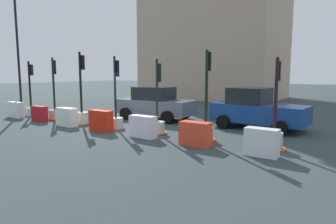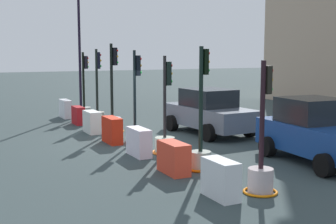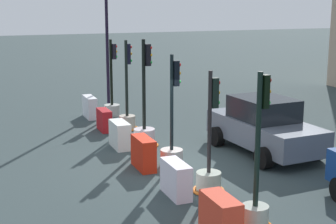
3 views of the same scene
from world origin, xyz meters
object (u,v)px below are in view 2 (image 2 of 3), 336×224
object	(u,v)px
traffic_light_3	(135,124)
construction_barrier_5	(174,158)
traffic_light_6	(261,169)
traffic_light_4	(165,138)
car_blue_estate	(319,133)
traffic_light_5	(201,148)
street_lamp_post	(79,26)
construction_barrier_0	(65,109)
car_grey_saloon	(209,112)
construction_barrier_1	(78,115)
construction_barrier_6	(221,179)
construction_barrier_4	(139,142)
traffic_light_1	(98,110)
construction_barrier_2	(92,122)
traffic_light_2	(112,117)
traffic_light_0	(84,104)
construction_barrier_3	(112,130)

from	to	relation	value
traffic_light_3	construction_barrier_5	size ratio (longest dim) A/B	2.97
traffic_light_6	traffic_light_4	bearing A→B (deg)	-178.35
traffic_light_4	car_blue_estate	bearing A→B (deg)	49.37
traffic_light_5	traffic_light_6	distance (m)	2.39
street_lamp_post	construction_barrier_0	bearing A→B (deg)	-38.72
car_grey_saloon	construction_barrier_1	bearing A→B (deg)	-139.06
car_grey_saloon	street_lamp_post	world-z (taller)	street_lamp_post
traffic_light_3	construction_barrier_1	world-z (taller)	traffic_light_3
construction_barrier_0	construction_barrier_6	distance (m)	13.69
car_blue_estate	construction_barrier_4	bearing A→B (deg)	-124.91
traffic_light_1	traffic_light_6	distance (m)	11.41
construction_barrier_1	car_blue_estate	world-z (taller)	car_blue_estate
construction_barrier_4	construction_barrier_2	bearing A→B (deg)	-178.96
traffic_light_6	construction_barrier_5	size ratio (longest dim) A/B	2.75
traffic_light_2	traffic_light_6	world-z (taller)	traffic_light_2
traffic_light_6	car_blue_estate	world-z (taller)	traffic_light_6
construction_barrier_0	traffic_light_6	bearing A→B (deg)	4.08
construction_barrier_5	construction_barrier_6	distance (m)	2.27
traffic_light_0	car_grey_saloon	distance (m)	7.41
construction_barrier_3	construction_barrier_4	bearing A→B (deg)	1.45
traffic_light_0	car_grey_saloon	bearing A→B (deg)	23.68
traffic_light_3	traffic_light_1	bearing A→B (deg)	179.04
traffic_light_6	construction_barrier_6	distance (m)	1.02
traffic_light_2	traffic_light_3	size ratio (longest dim) A/B	1.08
traffic_light_3	construction_barrier_1	distance (m)	4.73
traffic_light_3	traffic_light_5	xyz separation A→B (m)	(4.46, 0.05, -0.03)
construction_barrier_1	construction_barrier_5	bearing A→B (deg)	0.02
traffic_light_4	construction_barrier_2	world-z (taller)	traffic_light_4
traffic_light_4	car_blue_estate	world-z (taller)	traffic_light_4
traffic_light_4	traffic_light_1	bearing A→B (deg)	-180.00
traffic_light_1	traffic_light_4	distance (m)	6.80
traffic_light_4	construction_barrier_6	distance (m)	4.60
construction_barrier_0	car_grey_saloon	xyz separation A→B (m)	(6.78, 3.91, 0.41)
construction_barrier_5	construction_barrier_6	bearing A→B (deg)	-0.64
traffic_light_4	construction_barrier_6	xyz separation A→B (m)	(4.51, -0.87, -0.08)
construction_barrier_2	car_blue_estate	xyz separation A→B (m)	(7.52, 4.40, 0.43)
traffic_light_1	car_blue_estate	xyz separation A→B (m)	(9.76, 3.45, 0.27)
construction_barrier_3	car_grey_saloon	bearing A→B (deg)	91.30
traffic_light_2	traffic_light_4	bearing A→B (deg)	1.81
car_grey_saloon	street_lamp_post	size ratio (longest dim) A/B	0.59
construction_barrier_1	construction_barrier_2	distance (m)	2.34
construction_barrier_2	construction_barrier_5	distance (m)	6.80
traffic_light_1	traffic_light_5	distance (m)	9.02
construction_barrier_4	car_grey_saloon	size ratio (longest dim) A/B	0.26
traffic_light_4	construction_barrier_0	bearing A→B (deg)	-174.71
construction_barrier_2	traffic_light_5	bearing A→B (deg)	7.75
traffic_light_1	construction_barrier_3	distance (m)	4.59
traffic_light_5	construction_barrier_0	distance (m)	11.43
traffic_light_4	street_lamp_post	size ratio (longest dim) A/B	0.42
traffic_light_4	traffic_light_5	xyz separation A→B (m)	(2.22, -0.02, 0.09)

